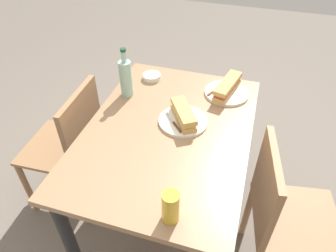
{
  "coord_description": "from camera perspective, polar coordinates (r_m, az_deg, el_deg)",
  "views": [
    {
      "loc": [
        -1.07,
        -0.33,
        1.74
      ],
      "look_at": [
        0.0,
        0.0,
        0.78
      ],
      "focal_mm": 33.06,
      "sensor_mm": 36.0,
      "label": 1
    }
  ],
  "objects": [
    {
      "name": "ground_plane",
      "position": [
        2.07,
        0.0,
        -16.58
      ],
      "size": [
        8.0,
        8.0,
        0.0
      ],
      "primitive_type": "plane",
      "color": "#6B6056"
    },
    {
      "name": "dining_table",
      "position": [
        1.57,
        0.0,
        -3.98
      ],
      "size": [
        1.11,
        0.78,
        0.76
      ],
      "color": "#997251",
      "rests_on": "ground"
    },
    {
      "name": "baguette_sandwich_near",
      "position": [
        1.73,
        10.92,
        7.16
      ],
      "size": [
        0.26,
        0.13,
        0.07
      ],
      "color": "tan",
      "rests_on": "plate_near"
    },
    {
      "name": "chair_near",
      "position": [
        1.59,
        20.01,
        -14.86
      ],
      "size": [
        0.46,
        0.46,
        0.86
      ],
      "color": "#936B47",
      "rests_on": "ground"
    },
    {
      "name": "water_bottle",
      "position": [
        1.67,
        -7.78,
        8.83
      ],
      "size": [
        0.07,
        0.07,
        0.28
      ],
      "color": "#99C6B7",
      "rests_on": "dining_table"
    },
    {
      "name": "knife_near",
      "position": [
        1.75,
        8.91,
        6.7
      ],
      "size": [
        0.17,
        0.09,
        0.01
      ],
      "color": "silver",
      "rests_on": "plate_near"
    },
    {
      "name": "plate_near",
      "position": [
        1.75,
        10.75,
        6.02
      ],
      "size": [
        0.24,
        0.24,
        0.01
      ],
      "primitive_type": "cylinder",
      "color": "silver",
      "rests_on": "dining_table"
    },
    {
      "name": "chair_far",
      "position": [
        1.88,
        -17.3,
        -3.16
      ],
      "size": [
        0.42,
        0.42,
        0.86
      ],
      "color": "#936B47",
      "rests_on": "ground"
    },
    {
      "name": "beer_glass",
      "position": [
        1.11,
        0.48,
        -14.68
      ],
      "size": [
        0.06,
        0.06,
        0.14
      ],
      "primitive_type": "cylinder",
      "color": "gold",
      "rests_on": "dining_table"
    },
    {
      "name": "baguette_sandwich_far",
      "position": [
        1.5,
        2.87,
        2.16
      ],
      "size": [
        0.22,
        0.17,
        0.07
      ],
      "color": "tan",
      "rests_on": "plate_far"
    },
    {
      "name": "knife_far",
      "position": [
        1.5,
        1.03,
        0.65
      ],
      "size": [
        0.14,
        0.13,
        0.01
      ],
      "color": "silver",
      "rests_on": "plate_far"
    },
    {
      "name": "plate_far",
      "position": [
        1.53,
        2.82,
        0.94
      ],
      "size": [
        0.24,
        0.24,
        0.01
      ],
      "primitive_type": "cylinder",
      "color": "silver",
      "rests_on": "dining_table"
    },
    {
      "name": "olive_bowl",
      "position": [
        1.85,
        -3.02,
        9.07
      ],
      "size": [
        0.11,
        0.11,
        0.03
      ],
      "primitive_type": "cylinder",
      "color": "silver",
      "rests_on": "dining_table"
    }
  ]
}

